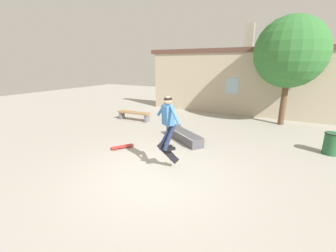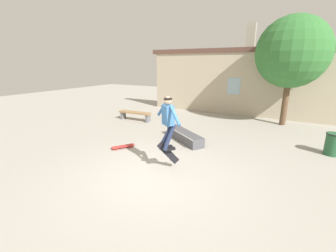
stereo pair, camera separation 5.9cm
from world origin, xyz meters
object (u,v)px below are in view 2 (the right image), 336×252
(tree_right, at_px, (292,52))
(park_bench, at_px, (135,114))
(trash_bin, at_px, (333,144))
(skateboard_flipping, at_px, (168,153))
(skater, at_px, (168,118))
(skateboard_resting, at_px, (123,146))
(skate_ledge, at_px, (184,136))

(tree_right, bearing_deg, park_bench, -157.77)
(trash_bin, distance_m, skateboard_flipping, 5.38)
(skater, relative_size, skateboard_resting, 1.85)
(trash_bin, xyz_separation_m, skater, (-4.10, -3.51, 1.09))
(tree_right, height_order, skateboard_resting, tree_right)
(park_bench, distance_m, skateboard_resting, 3.99)
(park_bench, xyz_separation_m, skateboard_resting, (2.06, -3.41, -0.26))
(tree_right, bearing_deg, trash_bin, -64.26)
(skateboard_resting, bearing_deg, skate_ledge, -7.75)
(skater, bearing_deg, skateboard_resting, 108.58)
(trash_bin, bearing_deg, tree_right, 115.74)
(skate_ledge, bearing_deg, skateboard_resting, -95.36)
(park_bench, height_order, skateboard_flipping, skateboard_flipping)
(skateboard_resting, bearing_deg, tree_right, -3.96)
(trash_bin, xyz_separation_m, skateboard_flipping, (-4.12, -3.47, 0.11))
(skate_ledge, xyz_separation_m, trash_bin, (4.75, 1.07, 0.20))
(skate_ledge, xyz_separation_m, skateboard_resting, (-1.52, -1.76, -0.11))
(tree_right, relative_size, skater, 3.42)
(trash_bin, distance_m, skateboard_resting, 6.88)
(skate_ledge, bearing_deg, skateboard_flipping, -39.69)
(skate_ledge, bearing_deg, park_bench, -169.22)
(park_bench, bearing_deg, skater, -46.13)
(tree_right, xyz_separation_m, skate_ledge, (-3.14, -4.40, -3.14))
(skater, bearing_deg, skate_ledge, 51.02)
(park_bench, xyz_separation_m, trash_bin, (8.33, -0.59, 0.05))
(tree_right, bearing_deg, skate_ledge, -125.50)
(park_bench, xyz_separation_m, skater, (4.23, -4.10, 1.14))
(skateboard_flipping, bearing_deg, skateboard_resting, 120.08)
(tree_right, height_order, park_bench, tree_right)
(skater, distance_m, skateboard_resting, 2.68)
(park_bench, distance_m, skater, 6.00)
(park_bench, distance_m, skate_ledge, 3.95)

